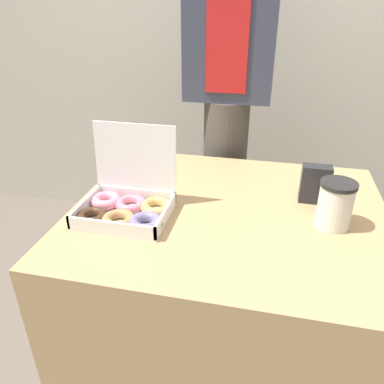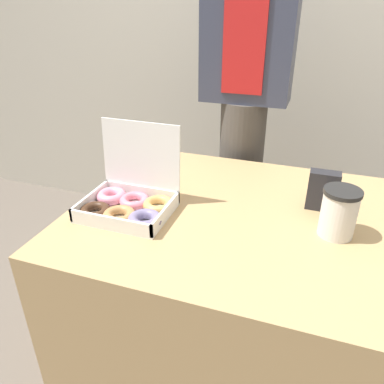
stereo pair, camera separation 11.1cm
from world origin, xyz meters
The scene contains 7 objects.
ground_plane centered at (0.00, 0.00, 0.00)m, with size 14.00×14.00×0.00m, color #665B51.
wall_back centered at (0.00, 1.15, 1.30)m, with size 10.00×0.05×2.60m.
table centered at (0.00, 0.00, 0.37)m, with size 1.01×0.86×0.74m.
donut_box centered at (-0.31, -0.11, 0.78)m, with size 0.31×0.25×0.27m.
coffee_cup centered at (0.31, -0.03, 0.81)m, with size 0.11×0.11×0.15m.
napkin_holder centered at (0.27, 0.11, 0.80)m, with size 0.09×0.05×0.13m.
person_customer centered at (-0.10, 0.59, 1.01)m, with size 0.37×0.23×1.79m.
Camera 1 is at (0.11, -1.06, 1.35)m, focal length 35.00 mm.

